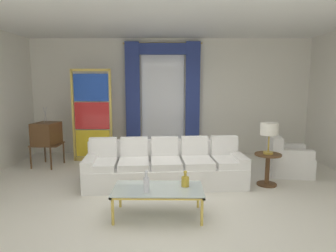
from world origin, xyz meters
The scene contains 14 objects.
ground_plane centered at (0.00, 0.00, 0.00)m, with size 16.00×16.00×0.00m, color silver.
wall_rear centered at (0.00, 3.06, 1.50)m, with size 8.00×0.12×3.00m, color white.
ceiling_slab centered at (0.00, 0.80, 3.02)m, with size 8.00×7.60×0.04m, color white.
curtained_window centered at (-0.18, 2.89, 1.74)m, with size 2.00×0.17×2.70m.
couch_white_long centered at (-0.07, 0.60, 0.31)m, with size 2.99×1.18×0.86m.
coffee_table centered at (-0.14, -0.78, 0.37)m, with size 1.27×0.66×0.41m.
bottle_blue_decanter centered at (-0.29, -0.94, 0.53)m, with size 0.08×0.08×0.31m.
bottle_crystal_tall centered at (0.25, -0.70, 0.49)m, with size 0.11×0.11×0.24m.
vintage_tv centered at (-2.76, 1.75, 0.73)m, with size 0.62×0.66×1.35m.
armchair_white centered at (2.44, 1.23, 0.29)m, with size 0.93×0.92×0.80m.
stained_glass_divider centered at (-1.84, 2.21, 1.06)m, with size 0.95×0.05×2.20m.
peacock_figurine centered at (-1.44, 1.73, 0.22)m, with size 0.44×0.60×0.50m.
round_side_table centered at (1.82, 0.53, 0.36)m, with size 0.48×0.48×0.59m.
table_lamp_brass centered at (1.82, 0.53, 1.03)m, with size 0.32×0.32×0.57m.
Camera 1 is at (0.05, -4.83, 1.90)m, focal length 31.97 mm.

